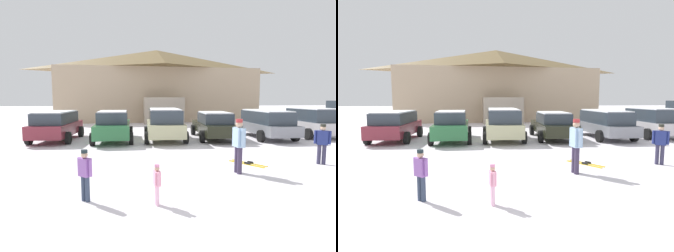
{
  "view_description": "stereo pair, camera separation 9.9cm",
  "coord_description": "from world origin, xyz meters",
  "views": [
    {
      "loc": [
        -2.36,
        -2.84,
        2.28
      ],
      "look_at": [
        -1.06,
        8.49,
        1.09
      ],
      "focal_mm": 28.0,
      "sensor_mm": 36.0,
      "label": 1
    },
    {
      "loc": [
        -2.26,
        -2.85,
        2.28
      ],
      "look_at": [
        -1.06,
        8.49,
        1.09
      ],
      "focal_mm": 28.0,
      "sensor_mm": 36.0,
      "label": 2
    }
  ],
  "objects": [
    {
      "name": "skier_child_in_pink_snowsuit",
      "position": [
        -1.98,
        2.58,
        0.5
      ],
      "size": [
        0.16,
        0.33,
        0.89
      ],
      "color": "#ECB2CF",
      "rests_on": "ground"
    },
    {
      "name": "parked_maroon_van",
      "position": [
        -6.77,
        11.91,
        0.87
      ],
      "size": [
        2.23,
        4.22,
        1.6
      ],
      "color": "maroon",
      "rests_on": "ground"
    },
    {
      "name": "skier_child_in_purple_jacket",
      "position": [
        -3.54,
        2.98,
        0.66
      ],
      "size": [
        0.35,
        0.31,
        1.16
      ],
      "color": "#323E55",
      "rests_on": "ground"
    },
    {
      "name": "parked_silver_wagon",
      "position": [
        8.08,
        11.83,
        0.92
      ],
      "size": [
        2.27,
        4.06,
        1.73
      ],
      "color": "beige",
      "rests_on": "ground"
    },
    {
      "name": "parked_black_sedan",
      "position": [
        1.96,
        11.74,
        0.79
      ],
      "size": [
        2.26,
        4.81,
        1.53
      ],
      "color": "black",
      "rests_on": "ground"
    },
    {
      "name": "skier_teen_in_navy_coat",
      "position": [
        3.97,
        5.45,
        0.79
      ],
      "size": [
        0.45,
        0.36,
        1.41
      ],
      "color": "#34314B",
      "rests_on": "ground"
    },
    {
      "name": "parked_grey_wagon",
      "position": [
        5.01,
        11.58,
        0.88
      ],
      "size": [
        2.15,
        4.76,
        1.62
      ],
      "color": "gray",
      "rests_on": "ground"
    },
    {
      "name": "pair_of_skis",
      "position": [
        1.45,
        5.77,
        0.02
      ],
      "size": [
        1.04,
        1.28,
        0.08
      ],
      "color": "gold",
      "rests_on": "ground"
    },
    {
      "name": "skier_adult_in_blue_parka",
      "position": [
        0.67,
        4.73,
        0.94
      ],
      "size": [
        0.28,
        0.62,
        1.67
      ],
      "color": "#3A304A",
      "rests_on": "ground"
    },
    {
      "name": "ski_lodge",
      "position": [
        -0.25,
        26.75,
        3.86
      ],
      "size": [
        20.75,
        12.08,
        7.62
      ],
      "color": "tan",
      "rests_on": "ground"
    },
    {
      "name": "parked_beige_suv",
      "position": [
        -0.93,
        11.39,
        0.93
      ],
      "size": [
        2.27,
        4.18,
        1.74
      ],
      "color": "#B3B183",
      "rests_on": "ground"
    },
    {
      "name": "parked_green_coupe",
      "position": [
        -3.69,
        11.42,
        0.83
      ],
      "size": [
        2.18,
        4.39,
        1.64
      ],
      "color": "#286739",
      "rests_on": "ground"
    }
  ]
}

